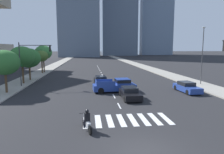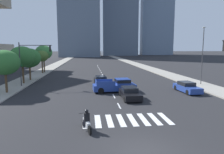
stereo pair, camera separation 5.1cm
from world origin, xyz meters
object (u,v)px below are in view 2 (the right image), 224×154
Objects in this scene: street_tree_second at (22,57)px; street_tree_fifth at (44,53)px; traffic_signal_far at (32,56)px; street_tree_third at (29,58)px; sedan_black_2 at (130,93)px; street_tree_nearest at (5,63)px; pickup_truck at (116,85)px; motorcycle_lead at (87,122)px; sedan_blue_0 at (187,87)px; street_tree_fourth at (42,56)px; street_lamp_east at (203,52)px; sedan_black_1 at (101,81)px.

street_tree_fifth is (-0.00, 15.40, 0.35)m from street_tree_second.
street_tree_third is at bearing 108.33° from traffic_signal_far.
street_tree_nearest is at bearing -106.98° from sedan_black_2.
motorcycle_lead is at bearing -110.76° from pickup_truck.
street_tree_fourth is at bearing -137.35° from sedan_blue_0.
street_tree_nearest is 22.13m from street_tree_fifth.
street_lamp_east is at bearing 132.26° from sedan_blue_0.
motorcycle_lead reaches higher than sedan_black_1.
sedan_black_1 is at bearing 22.62° from street_tree_nearest.
street_tree_third is (0.00, 10.47, 0.07)m from street_tree_nearest.
street_lamp_east reaches higher than sedan_black_1.
pickup_truck is 17.74m from street_tree_third.
sedan_black_2 is at bearing -59.04° from street_tree_fourth.
sedan_black_2 is at bearing -43.96° from motorcycle_lead.
traffic_signal_far is 1.26× the size of street_tree_fourth.
motorcycle_lead is 0.49× the size of sedan_black_2.
street_tree_nearest is (-11.95, -4.98, 3.23)m from sedan_black_1.
motorcycle_lead is at bearing -74.08° from street_tree_fifth.
traffic_signal_far is at bearing 153.81° from pickup_truck.
street_lamp_east is 1.40× the size of street_tree_fifth.
sedan_black_2 is at bearing -36.84° from street_tree_second.
sedan_black_2 is at bearing -150.33° from street_lamp_east.
sedan_black_2 is at bearing -45.17° from street_tree_third.
street_tree_nearest is 6.73m from street_tree_second.
motorcycle_lead is 0.40× the size of street_tree_third.
sedan_black_2 is 15.06m from street_lamp_east.
street_tree_second is 3.77m from street_tree_third.
pickup_truck is 9.04m from sedan_blue_0.
street_tree_third reaches higher than pickup_truck.
pickup_truck is 0.89× the size of traffic_signal_far.
sedan_blue_0 is 0.74× the size of street_tree_fifth.
motorcycle_lead is at bearing -66.79° from street_tree_third.
street_tree_fourth is (-9.93, 32.83, 3.29)m from motorcycle_lead.
street_tree_fourth is at bearing 90.00° from street_tree_nearest.
sedan_black_2 is 21.02m from street_tree_third.
street_tree_nearest is 0.85× the size of street_tree_fifth.
street_tree_fifth reaches higher than sedan_blue_0.
motorcycle_lead is 0.46× the size of sedan_black_1.
traffic_signal_far is 1.20× the size of street_tree_nearest.
street_tree_third is at bearing -90.00° from street_tree_fifth.
street_tree_third reaches higher than motorcycle_lead.
pickup_truck is 26.64m from street_tree_fifth.
street_tree_second is at bearing 90.00° from street_tree_nearest.
pickup_truck is 1.17× the size of sedan_black_1.
street_lamp_east reaches higher than street_tree_fifth.
street_tree_second is (-27.14, 3.84, -0.77)m from street_lamp_east.
street_tree_fourth is at bearing 119.70° from pickup_truck.
street_tree_fourth is 2.11m from street_tree_fifth.
street_lamp_east is at bearing -8.06° from street_tree_second.
pickup_truck is at bearing -27.64° from street_tree_second.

